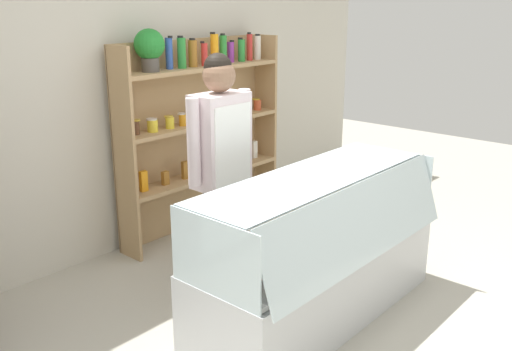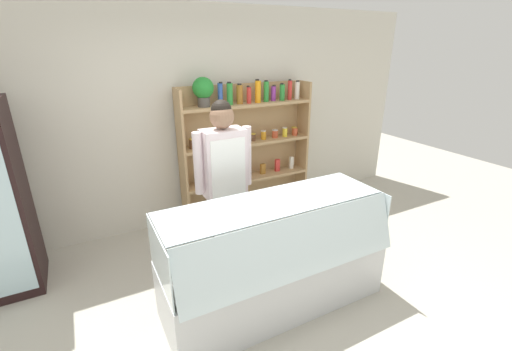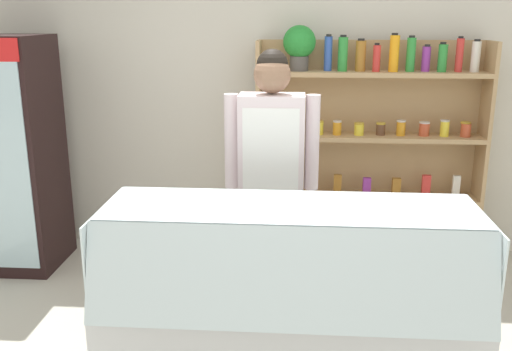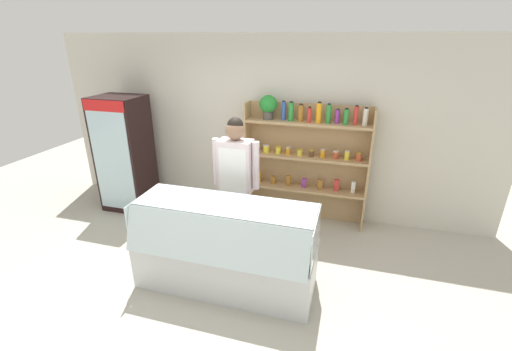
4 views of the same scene
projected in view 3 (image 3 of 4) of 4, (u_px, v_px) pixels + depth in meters
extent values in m
cube|color=beige|center=(284.00, 91.00, 4.73)|extent=(6.80, 0.10, 2.70)
cube|color=black|center=(7.00, 155.00, 4.45)|extent=(0.73, 0.62, 1.82)
cylinder|color=purple|center=(0.00, 237.00, 4.37)|extent=(0.07, 0.07, 0.14)
cylinder|color=#9E6623|center=(26.00, 237.00, 4.35)|extent=(0.06, 0.06, 0.14)
cylinder|color=purple|center=(18.00, 177.00, 4.22)|extent=(0.06, 0.06, 0.15)
cylinder|color=purple|center=(14.00, 113.00, 4.09)|extent=(0.07, 0.07, 0.17)
cube|color=tan|center=(366.00, 150.00, 4.68)|extent=(1.79, 0.02, 1.77)
cube|color=tan|center=(259.00, 153.00, 4.61)|extent=(0.03, 0.28, 1.77)
cube|color=tan|center=(481.00, 156.00, 4.49)|extent=(0.03, 0.28, 1.77)
cube|color=tan|center=(366.00, 197.00, 4.65)|extent=(1.73, 0.28, 0.04)
cube|color=tan|center=(369.00, 137.00, 4.51)|extent=(1.73, 0.28, 0.04)
cube|color=tan|center=(373.00, 74.00, 4.38)|extent=(1.73, 0.28, 0.04)
cylinder|color=#4C4742|center=(299.00, 63.00, 4.40)|extent=(0.15, 0.15, 0.11)
sphere|color=#22832D|center=(299.00, 42.00, 4.35)|extent=(0.25, 0.25, 0.25)
cylinder|color=#3356B2|center=(328.00, 54.00, 4.38)|extent=(0.06, 0.06, 0.26)
cylinder|color=black|center=(329.00, 35.00, 4.32)|extent=(0.04, 0.04, 0.02)
cylinder|color=#2D8C38|center=(343.00, 54.00, 4.34)|extent=(0.07, 0.07, 0.26)
cylinder|color=black|center=(343.00, 36.00, 4.32)|extent=(0.05, 0.05, 0.02)
cylinder|color=#9E6623|center=(361.00, 56.00, 4.34)|extent=(0.08, 0.08, 0.23)
cylinder|color=black|center=(361.00, 40.00, 4.31)|extent=(0.05, 0.05, 0.02)
cylinder|color=red|center=(377.00, 59.00, 4.32)|extent=(0.06, 0.06, 0.20)
cylinder|color=black|center=(377.00, 44.00, 4.31)|extent=(0.04, 0.04, 0.02)
cylinder|color=orange|center=(394.00, 54.00, 4.30)|extent=(0.07, 0.07, 0.27)
cylinder|color=black|center=(395.00, 34.00, 4.28)|extent=(0.05, 0.05, 0.02)
cylinder|color=#2D8C38|center=(411.00, 55.00, 4.31)|extent=(0.07, 0.07, 0.25)
cylinder|color=black|center=(412.00, 37.00, 4.28)|extent=(0.04, 0.04, 0.02)
cylinder|color=purple|center=(426.00, 59.00, 4.33)|extent=(0.06, 0.06, 0.19)
cylinder|color=black|center=(428.00, 45.00, 4.29)|extent=(0.04, 0.04, 0.02)
cylinder|color=#2D8C38|center=(443.00, 58.00, 4.29)|extent=(0.07, 0.07, 0.21)
cylinder|color=black|center=(443.00, 43.00, 4.28)|extent=(0.04, 0.04, 0.02)
cylinder|color=red|center=(459.00, 55.00, 4.29)|extent=(0.06, 0.06, 0.25)
cylinder|color=black|center=(461.00, 37.00, 4.26)|extent=(0.04, 0.04, 0.02)
cylinder|color=silver|center=(476.00, 57.00, 4.29)|extent=(0.07, 0.07, 0.23)
cylinder|color=black|center=(477.00, 40.00, 4.25)|extent=(0.04, 0.04, 0.02)
cylinder|color=brown|center=(276.00, 126.00, 4.56)|extent=(0.07, 0.07, 0.12)
cylinder|color=gold|center=(276.00, 118.00, 4.52)|extent=(0.07, 0.07, 0.01)
cylinder|color=yellow|center=(295.00, 128.00, 4.53)|extent=(0.09, 0.09, 0.10)
cylinder|color=silver|center=(296.00, 120.00, 4.52)|extent=(0.09, 0.09, 0.01)
cylinder|color=yellow|center=(319.00, 128.00, 4.51)|extent=(0.08, 0.08, 0.10)
cylinder|color=gold|center=(319.00, 121.00, 4.51)|extent=(0.08, 0.08, 0.01)
cylinder|color=orange|center=(337.00, 129.00, 4.50)|extent=(0.07, 0.07, 0.10)
cylinder|color=silver|center=(337.00, 121.00, 4.50)|extent=(0.07, 0.07, 0.01)
cylinder|color=yellow|center=(359.00, 130.00, 4.48)|extent=(0.08, 0.08, 0.08)
cylinder|color=gold|center=(359.00, 124.00, 4.49)|extent=(0.08, 0.08, 0.01)
cylinder|color=brown|center=(381.00, 130.00, 4.48)|extent=(0.07, 0.07, 0.09)
cylinder|color=gold|center=(381.00, 123.00, 4.47)|extent=(0.07, 0.07, 0.01)
cylinder|color=orange|center=(401.00, 129.00, 4.47)|extent=(0.07, 0.07, 0.11)
cylinder|color=silver|center=(401.00, 121.00, 4.46)|extent=(0.07, 0.07, 0.01)
cylinder|color=#BF4C2D|center=(424.00, 130.00, 4.46)|extent=(0.08, 0.08, 0.10)
cylinder|color=silver|center=(425.00, 123.00, 4.45)|extent=(0.08, 0.08, 0.01)
cylinder|color=yellow|center=(445.00, 129.00, 4.44)|extent=(0.07, 0.07, 0.12)
cylinder|color=silver|center=(445.00, 121.00, 4.43)|extent=(0.07, 0.07, 0.01)
cylinder|color=#BF4C2D|center=(466.00, 130.00, 4.42)|extent=(0.08, 0.08, 0.10)
cylinder|color=gold|center=(466.00, 123.00, 4.42)|extent=(0.08, 0.08, 0.01)
cube|color=orange|center=(280.00, 182.00, 4.67)|extent=(0.07, 0.04, 0.18)
cube|color=#9E6623|center=(308.00, 186.00, 4.66)|extent=(0.06, 0.04, 0.12)
cube|color=#9E6623|center=(337.00, 184.00, 4.63)|extent=(0.07, 0.04, 0.16)
cube|color=purple|center=(367.00, 186.00, 4.62)|extent=(0.06, 0.04, 0.14)
cube|color=#9E6623|center=(396.00, 187.00, 4.60)|extent=(0.07, 0.04, 0.14)
cube|color=red|center=(426.00, 186.00, 4.58)|extent=(0.07, 0.04, 0.17)
cube|color=silver|center=(456.00, 186.00, 4.57)|extent=(0.06, 0.04, 0.18)
cube|color=silver|center=(288.00, 336.00, 3.11)|extent=(1.97, 0.71, 0.55)
cube|color=white|center=(289.00, 287.00, 3.03)|extent=(1.91, 0.65, 0.03)
cube|color=silver|center=(288.00, 280.00, 2.65)|extent=(1.93, 0.16, 0.47)
cube|color=silver|center=(290.00, 207.00, 2.96)|extent=(1.93, 0.55, 0.01)
cube|color=silver|center=(107.00, 245.00, 3.04)|extent=(0.01, 0.67, 0.45)
cube|color=silver|center=(481.00, 256.00, 2.90)|extent=(0.01, 0.67, 0.45)
cube|color=beige|center=(143.00, 269.00, 3.16)|extent=(0.16, 0.12, 0.04)
cube|color=white|center=(132.00, 286.00, 2.95)|extent=(0.05, 0.03, 0.02)
cube|color=beige|center=(184.00, 269.00, 3.14)|extent=(0.17, 0.13, 0.05)
cube|color=white|center=(176.00, 287.00, 2.93)|extent=(0.05, 0.03, 0.02)
cube|color=beige|center=(226.00, 271.00, 3.12)|extent=(0.16, 0.12, 0.05)
cube|color=white|center=(221.00, 289.00, 2.92)|extent=(0.05, 0.03, 0.02)
cube|color=tan|center=(268.00, 272.00, 3.11)|extent=(0.17, 0.15, 0.05)
cube|color=white|center=(266.00, 290.00, 2.90)|extent=(0.05, 0.03, 0.02)
cube|color=tan|center=(310.00, 273.00, 3.09)|extent=(0.16, 0.10, 0.05)
cube|color=white|center=(311.00, 292.00, 2.88)|extent=(0.05, 0.03, 0.02)
cube|color=tan|center=(353.00, 274.00, 3.07)|extent=(0.16, 0.11, 0.06)
cube|color=white|center=(357.00, 293.00, 2.87)|extent=(0.05, 0.03, 0.02)
cube|color=tan|center=(397.00, 276.00, 3.06)|extent=(0.17, 0.14, 0.05)
cube|color=white|center=(404.00, 295.00, 2.85)|extent=(0.05, 0.03, 0.02)
cube|color=tan|center=(441.00, 278.00, 3.04)|extent=(0.17, 0.14, 0.05)
cube|color=white|center=(451.00, 297.00, 2.83)|extent=(0.05, 0.03, 0.02)
cylinder|color=#C1706B|center=(134.00, 278.00, 2.96)|extent=(0.17, 0.12, 0.12)
cylinder|color=tan|center=(176.00, 276.00, 2.94)|extent=(0.17, 0.16, 0.16)
cylinder|color=white|center=(386.00, 278.00, 2.88)|extent=(0.07, 0.07, 0.19)
cylinder|color=white|center=(406.00, 275.00, 2.87)|extent=(0.07, 0.07, 0.22)
cylinder|color=#4C4233|center=(257.00, 255.00, 3.83)|extent=(0.13, 0.13, 0.81)
cylinder|color=#4C4233|center=(284.00, 256.00, 3.81)|extent=(0.13, 0.13, 0.81)
cube|color=silver|center=(272.00, 147.00, 3.62)|extent=(0.41, 0.24, 0.67)
cube|color=white|center=(270.00, 207.00, 3.60)|extent=(0.35, 0.01, 1.26)
cylinder|color=silver|center=(232.00, 141.00, 3.63)|extent=(0.09, 0.09, 0.61)
cylinder|color=silver|center=(312.00, 143.00, 3.59)|extent=(0.09, 0.09, 0.61)
sphere|color=#8C664C|center=(272.00, 75.00, 3.49)|extent=(0.23, 0.23, 0.23)
sphere|color=black|center=(272.00, 65.00, 3.49)|extent=(0.20, 0.20, 0.20)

